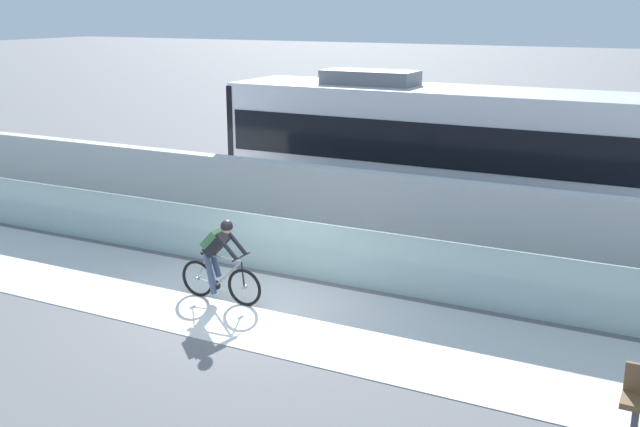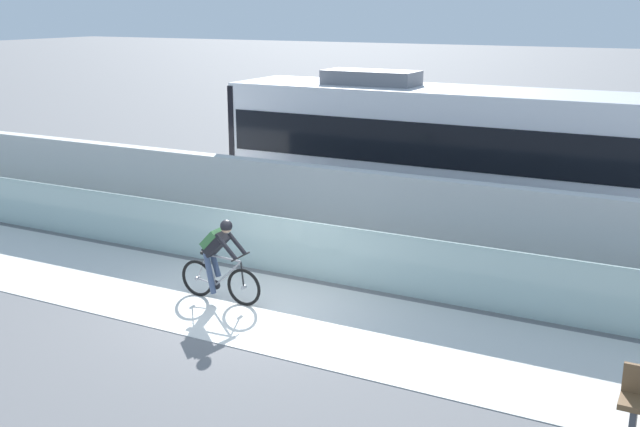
% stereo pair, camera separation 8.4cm
% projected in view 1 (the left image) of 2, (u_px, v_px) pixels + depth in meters
% --- Properties ---
extents(ground_plane, '(200.00, 200.00, 0.00)m').
position_uv_depth(ground_plane, '(250.00, 307.00, 13.95)').
color(ground_plane, slate).
extents(bike_path_deck, '(32.00, 3.20, 0.01)m').
position_uv_depth(bike_path_deck, '(250.00, 306.00, 13.95)').
color(bike_path_deck, silver).
rests_on(bike_path_deck, ground).
extents(glass_parapet, '(32.00, 0.05, 1.20)m').
position_uv_depth(glass_parapet, '(298.00, 248.00, 15.38)').
color(glass_parapet, '#ADC6C1').
rests_on(glass_parapet, ground).
extents(concrete_barrier_wall, '(32.00, 0.36, 1.93)m').
position_uv_depth(concrete_barrier_wall, '(337.00, 211.00, 16.83)').
color(concrete_barrier_wall, silver).
rests_on(concrete_barrier_wall, ground).
extents(tram_rail_near, '(32.00, 0.08, 0.01)m').
position_uv_depth(tram_rail_near, '(379.00, 225.00, 19.21)').
color(tram_rail_near, '#595654').
rests_on(tram_rail_near, ground).
extents(tram_rail_far, '(32.00, 0.08, 0.01)m').
position_uv_depth(tram_rail_far, '(400.00, 212.00, 20.44)').
color(tram_rail_far, '#595654').
rests_on(tram_rail_far, ground).
extents(tram, '(11.06, 2.54, 3.81)m').
position_uv_depth(tram, '(441.00, 151.00, 18.74)').
color(tram, silver).
rests_on(tram, ground).
extents(cyclist_on_bike, '(1.77, 0.58, 1.61)m').
position_uv_depth(cyclist_on_bike, '(219.00, 261.00, 14.03)').
color(cyclist_on_bike, black).
rests_on(cyclist_on_bike, ground).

